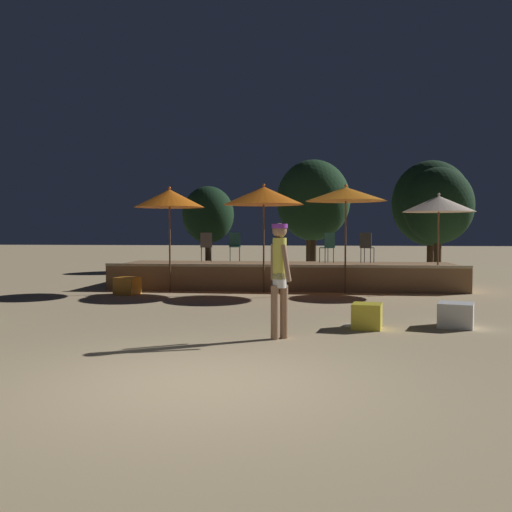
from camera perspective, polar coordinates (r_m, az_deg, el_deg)
ground_plane at (r=6.72m, az=-5.73°, el=-12.57°), size 120.00×120.00×0.00m
wooden_deck at (r=17.85m, az=3.01°, el=-1.93°), size 10.47×3.19×0.79m
patio_umbrella_0 at (r=16.06m, az=8.97°, el=6.11°), size 2.24×2.24×3.03m
patio_umbrella_1 at (r=16.81m, az=17.81°, el=4.97°), size 2.01×2.01×2.80m
patio_umbrella_2 at (r=16.15m, az=0.78°, el=6.04°), size 2.29×2.29×3.07m
patio_umbrella_3 at (r=16.56m, az=-8.65°, el=5.71°), size 2.01×2.01×3.01m
cube_seat_0 at (r=10.42m, az=11.03°, el=-5.91°), size 0.59×0.59×0.45m
cube_seat_1 at (r=11.00m, az=19.35°, el=-5.58°), size 0.75×0.75×0.44m
cube_seat_3 at (r=16.02m, az=-12.75°, el=-2.93°), size 0.67×0.67×0.48m
person_0 at (r=9.19m, az=2.37°, el=-1.60°), size 0.39×0.46×1.87m
bistro_chair_0 at (r=17.76m, az=-5.00°, el=1.19°), size 0.41×0.42×0.90m
bistro_chair_1 at (r=17.17m, az=7.24°, el=1.14°), size 0.47×0.47×0.90m
bistro_chair_2 at (r=18.12m, az=-2.13°, el=1.23°), size 0.41×0.41×0.90m
bistro_chair_3 at (r=17.32m, az=10.99°, el=1.12°), size 0.45×0.45×0.90m
frisbee_disc at (r=10.63m, az=9.35°, el=-6.86°), size 0.25×0.25×0.03m
background_tree_0 at (r=23.12m, az=17.77°, el=4.81°), size 2.68×2.68×4.19m
background_tree_1 at (r=24.46m, az=5.75°, el=5.55°), size 3.12×3.12×4.76m
background_tree_2 at (r=25.32m, az=-4.81°, el=4.12°), size 2.27×2.27×3.71m
background_tree_3 at (r=28.03m, az=5.33°, el=4.66°), size 2.60×2.60×4.22m
background_tree_4 at (r=24.04m, az=17.10°, el=5.06°), size 3.11×3.11×4.56m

